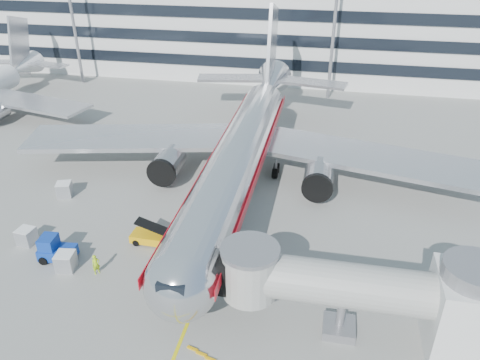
% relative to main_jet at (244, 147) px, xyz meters
% --- Properties ---
extents(ground, '(180.00, 180.00, 0.00)m').
position_rel_main_jet_xyz_m(ground, '(0.00, -11.72, -4.23)').
color(ground, gray).
rests_on(ground, ground).
extents(lead_in_line, '(0.25, 70.00, 0.01)m').
position_rel_main_jet_xyz_m(lead_in_line, '(0.00, -1.72, -4.23)').
color(lead_in_line, yellow).
rests_on(lead_in_line, ground).
extents(main_jet, '(50.95, 48.70, 16.06)m').
position_rel_main_jet_xyz_m(main_jet, '(0.00, 0.00, 0.00)').
color(main_jet, silver).
rests_on(main_jet, ground).
extents(jet_bridge, '(17.80, 4.50, 7.00)m').
position_rel_main_jet_xyz_m(jet_bridge, '(12.18, -19.72, -0.36)').
color(jet_bridge, silver).
rests_on(jet_bridge, ground).
extents(terminal, '(150.00, 24.25, 15.60)m').
position_rel_main_jet_xyz_m(terminal, '(0.00, 46.23, 3.57)').
color(terminal, silver).
rests_on(terminal, ground).
extents(light_mast_centre, '(2.40, 1.20, 25.45)m').
position_rel_main_jet_xyz_m(light_mast_centre, '(8.00, 30.28, 10.64)').
color(light_mast_centre, gray).
rests_on(light_mast_centre, ground).
extents(belt_loader, '(4.73, 1.82, 2.25)m').
position_rel_main_jet_xyz_m(belt_loader, '(-5.43, -12.52, -3.60)').
color(belt_loader, '#D99E09').
rests_on(belt_loader, ground).
extents(baggage_tug, '(3.08, 2.12, 2.21)m').
position_rel_main_jet_xyz_m(baggage_tug, '(-12.94, -16.26, -3.27)').
color(baggage_tug, '#0D3296').
rests_on(baggage_tug, ground).
extents(cargo_container_left, '(1.51, 1.51, 1.47)m').
position_rel_main_jet_xyz_m(cargo_container_left, '(-16.65, -14.73, -3.50)').
color(cargo_container_left, '#ACAEB3').
rests_on(cargo_container_left, ground).
extents(cargo_container_right, '(1.81, 1.81, 1.52)m').
position_rel_main_jet_xyz_m(cargo_container_right, '(-17.62, -6.57, -3.47)').
color(cargo_container_right, '#ACAEB3').
rests_on(cargo_container_right, ground).
extents(cargo_container_front, '(1.61, 1.61, 1.53)m').
position_rel_main_jet_xyz_m(cargo_container_front, '(-11.43, -17.26, -3.47)').
color(cargo_container_front, '#ACAEB3').
rests_on(cargo_container_front, ground).
extents(ramp_worker, '(0.73, 0.77, 1.77)m').
position_rel_main_jet_xyz_m(ramp_worker, '(-8.75, -17.30, -3.35)').
color(ramp_worker, '#A9D616').
rests_on(ramp_worker, ground).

